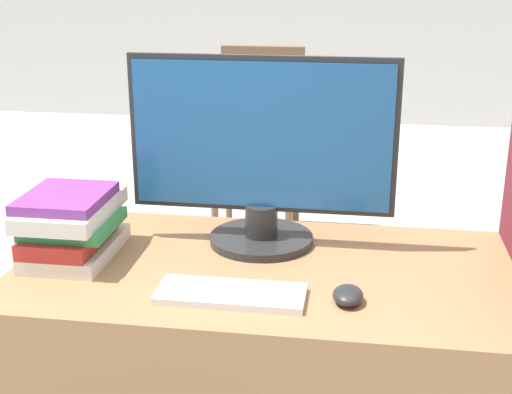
# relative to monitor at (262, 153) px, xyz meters

# --- Properties ---
(monitor) EXTENTS (0.65, 0.26, 0.47)m
(monitor) POSITION_rel_monitor_xyz_m (0.00, 0.00, 0.00)
(monitor) COLOR #282828
(monitor) RESTS_ON desk
(keyboard) EXTENTS (0.31, 0.12, 0.02)m
(keyboard) POSITION_rel_monitor_xyz_m (-0.02, -0.31, -0.22)
(keyboard) COLOR white
(keyboard) RESTS_ON desk
(mouse) EXTENTS (0.06, 0.09, 0.03)m
(mouse) POSITION_rel_monitor_xyz_m (0.23, -0.30, -0.22)
(mouse) COLOR #262626
(mouse) RESTS_ON desk
(book_stack) EXTENTS (0.21, 0.28, 0.16)m
(book_stack) POSITION_rel_monitor_xyz_m (-0.43, -0.16, -0.15)
(book_stack) COLOR silver
(book_stack) RESTS_ON desk
(far_chair) EXTENTS (0.44, 0.44, 1.00)m
(far_chair) POSITION_rel_monitor_xyz_m (-0.29, 1.98, -0.44)
(far_chair) COLOR brown
(far_chair) RESTS_ON ground_plane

